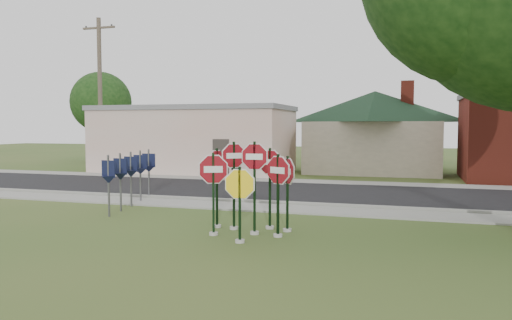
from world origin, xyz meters
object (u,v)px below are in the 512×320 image
(utility_pole_near, at_px, (100,93))
(stop_sign_center, at_px, (255,175))
(stop_sign_yellow, at_px, (240,196))
(stop_sign_left, at_px, (213,183))
(pedestrian, at_px, (236,162))

(utility_pole_near, bearing_deg, stop_sign_center, -44.07)
(stop_sign_yellow, distance_m, stop_sign_left, 1.16)
(stop_sign_left, xyz_separation_m, utility_pole_near, (-13.26, 14.25, 3.55))
(stop_sign_center, relative_size, stop_sign_yellow, 1.30)
(stop_sign_center, distance_m, stop_sign_left, 1.12)
(pedestrian, bearing_deg, stop_sign_yellow, 127.53)
(pedestrian, bearing_deg, stop_sign_center, 129.23)
(stop_sign_center, height_order, stop_sign_left, stop_sign_center)
(stop_sign_left, height_order, pedestrian, stop_sign_left)
(stop_sign_center, xyz_separation_m, stop_sign_yellow, (-0.06, -1.04, -0.43))
(stop_sign_left, bearing_deg, stop_sign_yellow, -32.66)
(stop_sign_yellow, height_order, pedestrian, stop_sign_yellow)
(stop_sign_left, bearing_deg, utility_pole_near, 132.94)
(stop_sign_left, bearing_deg, pedestrian, 107.21)
(utility_pole_near, bearing_deg, stop_sign_yellow, -46.27)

